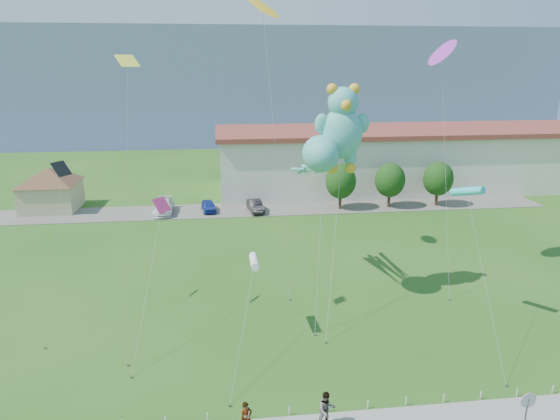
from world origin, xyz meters
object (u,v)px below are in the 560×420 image
at_px(pavilion, 50,185).
at_px(octopus_kite, 317,161).
at_px(teddy_bear_kite, 342,126).
at_px(parked_car_blue, 209,206).
at_px(stop_sign, 527,405).
at_px(pedestrian_left, 246,418).
at_px(parked_car_white, 164,207).
at_px(warehouse, 436,157).
at_px(pedestrian_right, 327,410).
at_px(parked_car_black, 255,206).

xyz_separation_m(pavilion, octopus_kite, (26.77, -26.01, 7.13)).
relative_size(octopus_kite, teddy_bear_kite, 0.78).
height_order(parked_car_blue, octopus_kite, octopus_kite).
relative_size(stop_sign, teddy_bear_kite, 0.16).
height_order(pavilion, pedestrian_left, pavilion).
height_order(octopus_kite, teddy_bear_kite, teddy_bear_kite).
bearing_deg(octopus_kite, pedestrian_left, -112.45).
height_order(pedestrian_left, parked_car_blue, pedestrian_left).
height_order(pedestrian_left, parked_car_white, pedestrian_left).
bearing_deg(teddy_bear_kite, pedestrian_left, -118.46).
distance_m(pavilion, pedestrian_left, 45.49).
height_order(stop_sign, pedestrian_left, stop_sign).
relative_size(warehouse, stop_sign, 24.40).
bearing_deg(stop_sign, teddy_bear_kite, 108.17).
bearing_deg(parked_car_white, octopus_kite, -59.02).
bearing_deg(pedestrian_right, warehouse, 52.71).
distance_m(pedestrian_left, parked_car_black, 36.52).
distance_m(stop_sign, octopus_kite, 19.39).
bearing_deg(pavilion, parked_car_black, -9.49).
distance_m(pavilion, octopus_kite, 38.00).
distance_m(warehouse, parked_car_blue, 33.02).
distance_m(pavilion, teddy_bear_kite, 39.98).
relative_size(warehouse, parked_car_blue, 16.33).
bearing_deg(pedestrian_right, teddy_bear_kite, 66.37).
bearing_deg(stop_sign, parked_car_black, 104.11).
bearing_deg(parked_car_white, parked_car_blue, 2.71).
relative_size(warehouse, pedestrian_left, 37.60).
distance_m(parked_car_black, teddy_bear_kite, 25.84).
relative_size(pedestrian_right, octopus_kite, 0.15).
bearing_deg(teddy_bear_kite, parked_car_white, 122.94).
relative_size(warehouse, octopus_kite, 5.03).
relative_size(pedestrian_left, pedestrian_right, 0.88).
height_order(warehouse, octopus_kite, octopus_kite).
bearing_deg(octopus_kite, pavilion, 135.82).
relative_size(parked_car_white, octopus_kite, 0.43).
height_order(stop_sign, parked_car_white, stop_sign).
distance_m(pedestrian_left, octopus_kite, 18.09).
bearing_deg(parked_car_white, warehouse, 14.70).
xyz_separation_m(stop_sign, pedestrian_right, (-8.87, 1.81, -0.85)).
height_order(pavilion, stop_sign, pavilion).
xyz_separation_m(stop_sign, parked_car_blue, (-15.04, 39.04, -1.17)).
bearing_deg(octopus_kite, warehouse, 54.03).
xyz_separation_m(pedestrian_right, teddy_bear_kite, (3.72, 13.88, 11.58)).
bearing_deg(parked_car_blue, octopus_kite, -77.69).
bearing_deg(pedestrian_left, parked_car_black, 60.90).
bearing_deg(pedestrian_right, octopus_kite, 72.91).
height_order(parked_car_black, teddy_bear_kite, teddy_bear_kite).
bearing_deg(parked_car_white, pavilion, 166.14).
bearing_deg(octopus_kite, stop_sign, -67.43).
bearing_deg(stop_sign, pavilion, 128.44).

